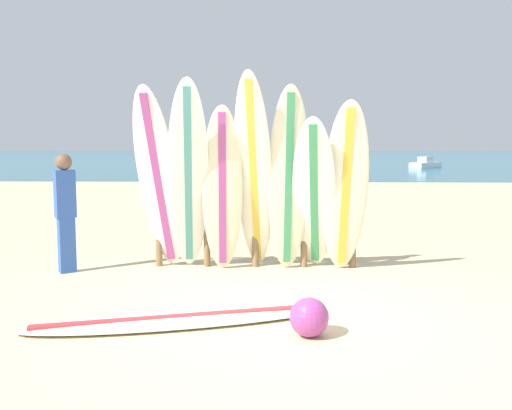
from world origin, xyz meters
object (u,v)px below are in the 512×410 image
object	(u,v)px
surfboard_leaning_far_right	(345,189)
surfboard_lying_on_sand	(180,319)
surfboard_rack	(255,220)
small_boat_offshore	(425,164)
surfboard_leaning_right	(314,196)
surfboard_leaning_far_left	(159,181)
surfboard_leaning_center_left	(222,190)
surfboard_leaning_center_right	(289,181)
beach_ball	(309,317)
surfboard_leaning_left	(188,179)
surfboard_leaning_center	(254,175)
beachgoer_standing	(65,208)

from	to	relation	value
surfboard_leaning_far_right	surfboard_lying_on_sand	xyz separation A→B (m)	(-1.77, -1.99, -1.06)
surfboard_rack	small_boat_offshore	bearing A→B (deg)	70.77
surfboard_rack	surfboard_leaning_far_right	bearing A→B (deg)	-18.43
surfboard_leaning_right	surfboard_leaning_far_left	bearing A→B (deg)	-179.31
surfboard_leaning_center_left	surfboard_leaning_center_right	world-z (taller)	surfboard_leaning_center_right
surfboard_leaning_right	surfboard_lying_on_sand	world-z (taller)	surfboard_leaning_right
beach_ball	surfboard_leaning_left	bearing A→B (deg)	121.39
surfboard_leaning_center	surfboard_leaning_center_left	bearing A→B (deg)	-176.19
surfboard_leaning_center_right	surfboard_leaning_far_right	xyz separation A→B (m)	(0.71, -0.06, -0.09)
surfboard_leaning_center_right	beachgoer_standing	world-z (taller)	surfboard_leaning_center_right
surfboard_leaning_far_left	surfboard_leaning_left	bearing A→B (deg)	-10.71
surfboard_leaning_right	small_boat_offshore	distance (m)	30.16
surfboard_rack	surfboard_leaning_right	xyz separation A→B (m)	(0.76, -0.34, 0.36)
surfboard_leaning_far_right	small_boat_offshore	bearing A→B (deg)	73.07
surfboard_leaning_center_right	beach_ball	xyz separation A→B (m)	(0.12, -2.37, -1.01)
surfboard_leaning_left	surfboard_lying_on_sand	bearing A→B (deg)	-84.00
surfboard_leaning_left	surfboard_lying_on_sand	distance (m)	2.28
beachgoer_standing	small_boat_offshore	bearing A→B (deg)	66.85
surfboard_rack	beachgoer_standing	size ratio (longest dim) A/B	1.78
surfboard_leaning_center	surfboard_leaning_far_right	xyz separation A→B (m)	(1.15, -0.05, -0.17)
surfboard_leaning_center	surfboard_leaning_right	bearing A→B (deg)	-0.37
surfboard_leaning_center_right	surfboard_leaning_center_left	bearing A→B (deg)	-177.34
surfboard_lying_on_sand	surfboard_leaning_far_right	bearing A→B (deg)	48.41
surfboard_leaning_center_left	surfboard_leaning_right	bearing A→B (deg)	1.06
small_boat_offshore	surfboard_leaning_center_left	bearing A→B (deg)	-109.73
surfboard_leaning_left	surfboard_leaning_center_left	world-z (taller)	surfboard_leaning_left
surfboard_leaning_left	surfboard_lying_on_sand	size ratio (longest dim) A/B	0.83
surfboard_lying_on_sand	beachgoer_standing	distance (m)	2.78
beachgoer_standing	small_boat_offshore	size ratio (longest dim) A/B	0.65
surfboard_lying_on_sand	surfboard_rack	bearing A→B (deg)	75.28
surfboard_leaning_center_left	surfboard_lying_on_sand	xyz separation A→B (m)	(-0.22, -2.01, -1.03)
surfboard_leaning_center	surfboard_rack	bearing A→B (deg)	88.41
surfboard_rack	surfboard_leaning_far_right	world-z (taller)	surfboard_leaning_far_right
surfboard_leaning_right	small_boat_offshore	size ratio (longest dim) A/B	0.85
surfboard_lying_on_sand	small_boat_offshore	bearing A→B (deg)	71.11
surfboard_rack	beach_ball	xyz separation A→B (m)	(0.55, -2.70, -0.46)
surfboard_leaning_far_left	surfboard_leaning_far_right	bearing A→B (deg)	-0.44
surfboard_leaning_center	surfboard_leaning_left	bearing A→B (deg)	-172.92
surfboard_leaning_far_left	surfboard_leaning_center_right	size ratio (longest dim) A/B	0.99
surfboard_leaning_far_left	beach_ball	xyz separation A→B (m)	(1.76, -2.33, -1.01)
surfboard_leaning_right	surfboard_leaning_far_right	bearing A→B (deg)	-6.15
surfboard_leaning_center_left	surfboard_leaning_far_right	xyz separation A→B (m)	(1.55, -0.02, 0.03)
beachgoer_standing	surfboard_leaning_center	bearing A→B (deg)	1.69
surfboard_leaning_center	surfboard_lying_on_sand	xyz separation A→B (m)	(-0.61, -2.04, -1.23)
small_boat_offshore	surfboard_leaning_center_right	bearing A→B (deg)	-108.26
surfboard_leaning_center_right	surfboard_leaning_right	world-z (taller)	surfboard_leaning_center_right
surfboard_lying_on_sand	beachgoer_standing	bearing A→B (deg)	132.26
surfboard_leaning_far_left	beach_ball	distance (m)	3.09
surfboard_leaning_right	surfboard_lying_on_sand	size ratio (longest dim) A/B	0.68
surfboard_rack	surfboard_leaning_left	bearing A→B (deg)	-152.18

